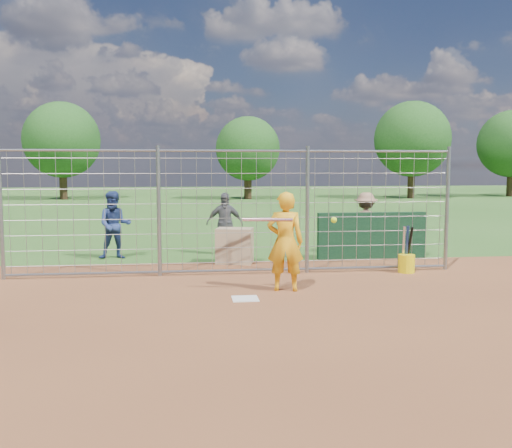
{
  "coord_description": "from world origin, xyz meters",
  "views": [
    {
      "loc": [
        -0.92,
        -9.41,
        2.21
      ],
      "look_at": [
        0.3,
        0.8,
        1.15
      ],
      "focal_mm": 40.0,
      "sensor_mm": 36.0,
      "label": 1
    }
  ],
  "objects": [
    {
      "name": "bystander_c",
      "position": [
        3.48,
        4.33,
        0.77
      ],
      "size": [
        1.1,
        0.8,
        1.54
      ],
      "primitive_type": "imported",
      "rotation": [
        0.0,
        0.0,
        2.9
      ],
      "color": "#966D52",
      "rests_on": "ground"
    },
    {
      "name": "batter",
      "position": [
        0.76,
        0.37,
        0.88
      ],
      "size": [
        0.71,
        0.53,
        1.76
      ],
      "primitive_type": "imported",
      "rotation": [
        0.0,
        0.0,
        2.96
      ],
      "color": "#FCAA15",
      "rests_on": "ground"
    },
    {
      "name": "tree_line",
      "position": [
        3.13,
        28.13,
        3.71
      ],
      "size": [
        44.66,
        6.72,
        6.48
      ],
      "color": "#3F2B19",
      "rests_on": "ground"
    },
    {
      "name": "bystander_b",
      "position": [
        -0.03,
        4.61,
        0.77
      ],
      "size": [
        0.96,
        0.52,
        1.55
      ],
      "primitive_type": "imported",
      "rotation": [
        0.0,
        0.0,
        -0.16
      ],
      "color": "#56575A",
      "rests_on": "ground"
    },
    {
      "name": "backstop_fence",
      "position": [
        0.0,
        2.0,
        1.26
      ],
      "size": [
        9.08,
        0.08,
        2.6
      ],
      "color": "gray",
      "rests_on": "ground"
    },
    {
      "name": "dugout_wall",
      "position": [
        3.4,
        3.6,
        0.55
      ],
      "size": [
        2.6,
        0.2,
        1.1
      ],
      "primitive_type": "cube",
      "color": "#11381E",
      "rests_on": "ground"
    },
    {
      "name": "home_plate",
      "position": [
        0.0,
        -0.2,
        0.01
      ],
      "size": [
        0.43,
        0.43,
        0.02
      ],
      "primitive_type": "cube",
      "color": "silver",
      "rests_on": "ground"
    },
    {
      "name": "equipment_bin",
      "position": [
        0.11,
        3.31,
        0.4
      ],
      "size": [
        0.91,
        0.73,
        0.8
      ],
      "primitive_type": "cube",
      "rotation": [
        0.0,
        0.0,
        -0.24
      ],
      "color": "tan",
      "rests_on": "ground"
    },
    {
      "name": "ground",
      "position": [
        0.0,
        0.0,
        0.0
      ],
      "size": [
        100.0,
        100.0,
        0.0
      ],
      "primitive_type": "plane",
      "color": "#2D591E",
      "rests_on": "ground"
    },
    {
      "name": "equipment_in_play",
      "position": [
        0.71,
        0.19,
        1.28
      ],
      "size": [
        1.63,
        0.22,
        0.1
      ],
      "color": "silver",
      "rests_on": "ground"
    },
    {
      "name": "bystander_a",
      "position": [
        -2.65,
        4.29,
        0.8
      ],
      "size": [
        0.83,
        0.67,
        1.61
      ],
      "primitive_type": "imported",
      "rotation": [
        0.0,
        0.0,
        0.08
      ],
      "color": "navy",
      "rests_on": "ground"
    },
    {
      "name": "infield_dirt",
      "position": [
        0.0,
        -3.0,
        0.01
      ],
      "size": [
        18.0,
        18.0,
        0.0
      ],
      "primitive_type": "plane",
      "color": "brown",
      "rests_on": "ground"
    },
    {
      "name": "bucket_with_bats",
      "position": [
        3.54,
        1.76,
        0.25
      ],
      "size": [
        0.34,
        0.38,
        0.98
      ],
      "color": "yellow",
      "rests_on": "ground"
    }
  ]
}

